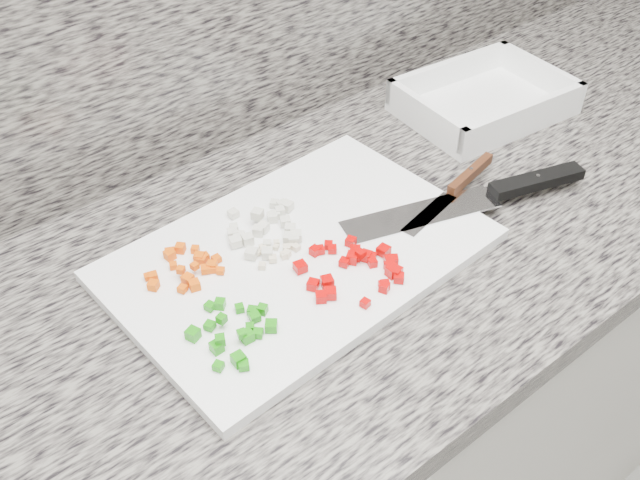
{
  "coord_description": "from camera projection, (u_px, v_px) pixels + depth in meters",
  "views": [
    {
      "loc": [
        -0.39,
        0.88,
        1.54
      ],
      "look_at": [
        0.05,
        1.42,
        0.94
      ],
      "focal_mm": 40.0,
      "sensor_mm": 36.0,
      "label": 1
    }
  ],
  "objects": [
    {
      "name": "cutting_board",
      "position": [
        299.0,
        254.0,
        0.95
      ],
      "size": [
        0.5,
        0.35,
        0.02
      ],
      "primitive_type": "cube",
      "rotation": [
        0.0,
        0.0,
        0.06
      ],
      "color": "white",
      "rests_on": "countertop"
    },
    {
      "name": "chef_knife",
      "position": [
        498.0,
        192.0,
        1.03
      ],
      "size": [
        0.38,
        0.15,
        0.02
      ],
      "rotation": [
        0.0,
        0.0,
        -0.3
      ],
      "color": "silver",
      "rests_on": "cutting_board"
    },
    {
      "name": "onion_pile",
      "position": [
        267.0,
        228.0,
        0.97
      ],
      "size": [
        0.12,
        0.11,
        0.02
      ],
      "color": "beige",
      "rests_on": "cutting_board"
    },
    {
      "name": "paring_knife",
      "position": [
        460.0,
        184.0,
        1.04
      ],
      "size": [
        0.22,
        0.06,
        0.02
      ],
      "rotation": [
        0.0,
        0.0,
        0.21
      ],
      "color": "silver",
      "rests_on": "cutting_board"
    },
    {
      "name": "tray",
      "position": [
        484.0,
        102.0,
        1.23
      ],
      "size": [
        0.29,
        0.22,
        0.06
      ],
      "rotation": [
        0.0,
        0.0,
        -0.1
      ],
      "color": "white",
      "rests_on": "countertop"
    },
    {
      "name": "garlic_pile",
      "position": [
        277.0,
        252.0,
        0.93
      ],
      "size": [
        0.07,
        0.04,
        0.01
      ],
      "color": "beige",
      "rests_on": "cutting_board"
    },
    {
      "name": "cabinet",
      "position": [
        292.0,
        466.0,
        1.24
      ],
      "size": [
        3.92,
        0.62,
        0.86
      ],
      "primitive_type": "cube",
      "color": "silver",
      "rests_on": "ground"
    },
    {
      "name": "green_pepper_pile",
      "position": [
        234.0,
        332.0,
        0.82
      ],
      "size": [
        0.1,
        0.12,
        0.02
      ],
      "color": "#17800B",
      "rests_on": "cutting_board"
    },
    {
      "name": "countertop",
      "position": [
        283.0,
        281.0,
        0.95
      ],
      "size": [
        3.96,
        0.64,
        0.04
      ],
      "primitive_type": "cube",
      "color": "slate",
      "rests_on": "cabinet"
    },
    {
      "name": "red_pepper_pile",
      "position": [
        357.0,
        267.0,
        0.91
      ],
      "size": [
        0.13,
        0.12,
        0.02
      ],
      "color": "#B50202",
      "rests_on": "cutting_board"
    },
    {
      "name": "carrot_pile",
      "position": [
        188.0,
        266.0,
        0.91
      ],
      "size": [
        0.1,
        0.09,
        0.02
      ],
      "color": "#DC4E04",
      "rests_on": "cutting_board"
    }
  ]
}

